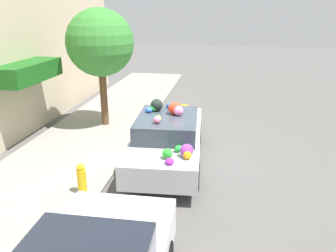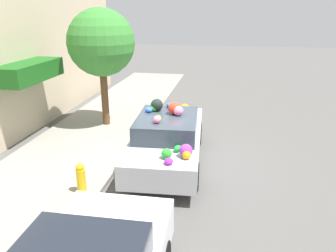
{
  "view_description": "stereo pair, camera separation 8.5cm",
  "coord_description": "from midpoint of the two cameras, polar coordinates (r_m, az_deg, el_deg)",
  "views": [
    {
      "loc": [
        -8.02,
        -1.47,
        3.97
      ],
      "look_at": [
        0.0,
        -0.09,
        1.04
      ],
      "focal_mm": 35.0,
      "sensor_mm": 36.0,
      "label": 1
    },
    {
      "loc": [
        -8.01,
        -1.56,
        3.97
      ],
      "look_at": [
        0.0,
        -0.09,
        1.04
      ],
      "focal_mm": 35.0,
      "sensor_mm": 36.0,
      "label": 2
    }
  ],
  "objects": [
    {
      "name": "ground_plane",
      "position": [
        9.07,
        -0.28,
        -6.16
      ],
      "size": [
        60.0,
        60.0,
        0.0
      ],
      "primitive_type": "plane",
      "color": "#565451"
    },
    {
      "name": "sidewalk_curb",
      "position": [
        9.87,
        -15.92,
        -4.38
      ],
      "size": [
        24.0,
        3.2,
        0.12
      ],
      "color": "gray",
      "rests_on": "ground"
    },
    {
      "name": "street_tree",
      "position": [
        11.21,
        -11.34,
        13.97
      ],
      "size": [
        2.2,
        2.2,
        3.91
      ],
      "color": "brown",
      "rests_on": "sidewalk_curb"
    },
    {
      "name": "fire_hydrant",
      "position": [
        7.51,
        -14.6,
        -8.75
      ],
      "size": [
        0.2,
        0.2,
        0.7
      ],
      "color": "gold",
      "rests_on": "sidewalk_curb"
    },
    {
      "name": "art_car",
      "position": [
        8.75,
        0.3,
        -1.84
      ],
      "size": [
        4.53,
        2.0,
        1.69
      ],
      "rotation": [
        0.0,
        0.0,
        0.06
      ],
      "color": "#B7BABF",
      "rests_on": "ground"
    }
  ]
}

